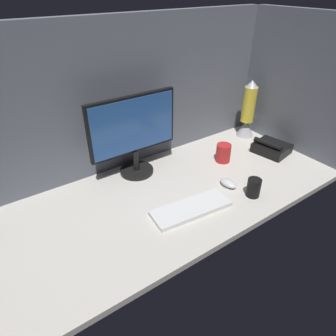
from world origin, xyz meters
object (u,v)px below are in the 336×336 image
mug_red_plastic (223,153)px  desk_phone (271,148)px  mug_black_travel (254,188)px  lava_lamp (248,113)px  monitor (134,132)px  mouse (228,183)px  keyboard (191,208)px

mug_red_plastic → desk_phone: bearing=-16.9°
mug_black_travel → mug_red_plastic: size_ratio=0.89×
mug_black_travel → mug_red_plastic: 33.89cm
mug_black_travel → lava_lamp: bearing=46.3°
monitor → desk_phone: 84.71cm
monitor → desk_phone: monitor is taller
monitor → mug_black_travel: 65.05cm
monitor → mouse: bearing=-50.5°
keyboard → mug_black_travel: 32.66cm
mouse → keyboard: bearing=-176.0°
mouse → desk_phone: 46.78cm
mug_black_travel → lava_lamp: (46.21, 48.33, 10.81)cm
keyboard → mouse: 27.49cm
keyboard → desk_phone: size_ratio=1.70×
mouse → mug_black_travel: (4.19, -12.38, 2.94)cm
mug_red_plastic → lava_lamp: bearing=24.5°
monitor → lava_lamp: (82.05, -2.39, -8.53)cm
mug_black_travel → desk_phone: bearing=28.9°
keyboard → desk_phone: desk_phone is taller
keyboard → desk_phone: bearing=17.5°
keyboard → lava_lamp: lava_lamp is taller
desk_phone → monitor: bearing=160.1°
mug_black_travel → lava_lamp: size_ratio=0.25×
mouse → mug_black_travel: size_ratio=1.03×
mouse → desk_phone: size_ratio=0.44×
mug_black_travel → mouse: bearing=108.7°
mouse → mug_red_plastic: mug_red_plastic is taller
mouse → mug_red_plastic: bearing=48.5°
mug_red_plastic → mouse: bearing=-127.0°
desk_phone → lava_lamp: bearing=79.3°
lava_lamp → keyboard: bearing=-152.7°
monitor → lava_lamp: size_ratio=1.30×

